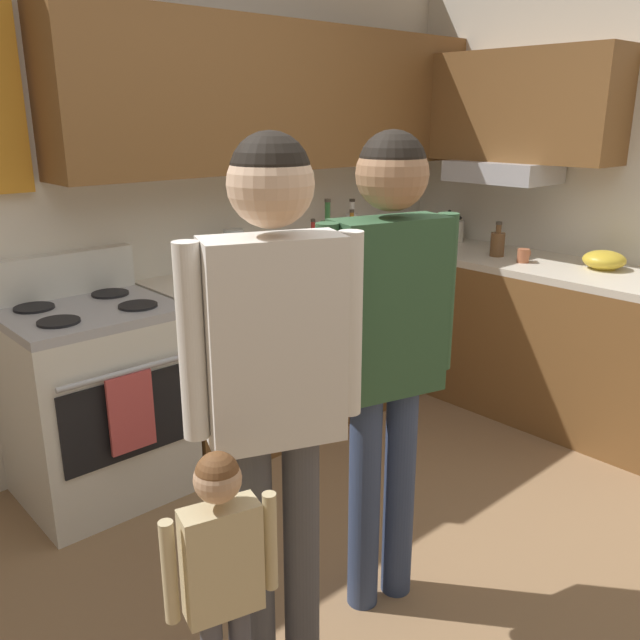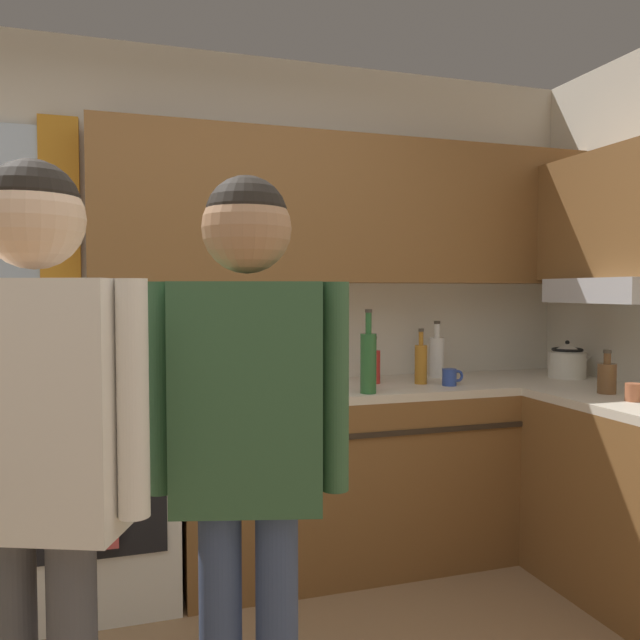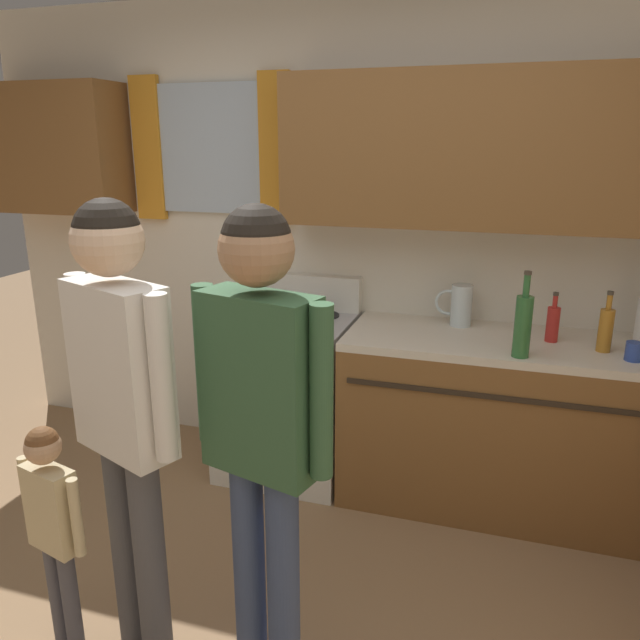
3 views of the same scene
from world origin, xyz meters
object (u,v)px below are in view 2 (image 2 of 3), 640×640
object	(u,v)px
cup_terracotta	(634,392)
water_pitcher	(283,362)
bottle_milk_white	(437,356)
adult_in_plaid	(248,420)
bottle_sauce_red	(374,366)
stovetop_kettle	(567,360)
adult_holding_child	(38,434)
mug_cobalt_blue	(450,377)
bottle_oil_amber	(421,363)
stove_oven	(96,494)
bottle_squat_brown	(607,377)
bottle_wine_green	(368,361)

from	to	relation	value
cup_terracotta	water_pitcher	world-z (taller)	water_pitcher
bottle_milk_white	adult_in_plaid	size ratio (longest dim) A/B	0.19
cup_terracotta	bottle_sauce_red	bearing A→B (deg)	137.06
stovetop_kettle	adult_in_plaid	distance (m)	2.41
adult_holding_child	water_pitcher	bearing A→B (deg)	58.48
adult_holding_child	bottle_sauce_red	bearing A→B (deg)	45.34
bottle_milk_white	mug_cobalt_blue	bearing A→B (deg)	-105.13
adult_in_plaid	adult_holding_child	bearing A→B (deg)	-177.23
bottle_oil_amber	water_pitcher	xyz separation A→B (m)	(-0.68, 0.22, 0.00)
cup_terracotta	mug_cobalt_blue	world-z (taller)	mug_cobalt_blue
stove_oven	cup_terracotta	xyz separation A→B (m)	(2.24, -0.78, 0.47)
bottle_sauce_red	mug_cobalt_blue	bearing A→B (deg)	-28.37
stove_oven	cup_terracotta	world-z (taller)	stove_oven
mug_cobalt_blue	water_pitcher	distance (m)	0.86
bottle_squat_brown	water_pitcher	world-z (taller)	water_pitcher
bottle_sauce_red	cup_terracotta	xyz separation A→B (m)	(0.88, -0.82, -0.05)
bottle_milk_white	water_pitcher	xyz separation A→B (m)	(-0.87, 0.03, -0.01)
stove_oven	mug_cobalt_blue	xyz separation A→B (m)	(1.70, -0.15, 0.48)
bottle_sauce_red	cup_terracotta	size ratio (longest dim) A/B	2.26
bottle_wine_green	adult_holding_child	distance (m)	1.72
bottle_squat_brown	mug_cobalt_blue	world-z (taller)	bottle_squat_brown
adult_in_plaid	water_pitcher	bearing A→B (deg)	72.86
bottle_oil_amber	bottle_wine_green	size ratio (longest dim) A/B	0.73
mug_cobalt_blue	adult_in_plaid	distance (m)	1.77
bottle_squat_brown	stovetop_kettle	size ratio (longest dim) A/B	0.75
bottle_wine_green	cup_terracotta	distance (m)	1.16
stovetop_kettle	adult_holding_child	bearing A→B (deg)	-152.39
stovetop_kettle	bottle_squat_brown	bearing A→B (deg)	-110.42
stove_oven	water_pitcher	xyz separation A→B (m)	(0.91, 0.17, 0.54)
mug_cobalt_blue	stovetop_kettle	world-z (taller)	stovetop_kettle
water_pitcher	adult_in_plaid	world-z (taller)	adult_in_plaid
adult_in_plaid	bottle_wine_green	bearing A→B (deg)	55.28
stovetop_kettle	water_pitcher	bearing A→B (deg)	170.59
bottle_sauce_red	water_pitcher	size ratio (longest dim) A/B	1.12
bottle_wine_green	adult_holding_child	size ratio (longest dim) A/B	0.24
stovetop_kettle	adult_holding_child	distance (m)	2.84
bottle_milk_white	bottle_wine_green	distance (m)	0.68
stove_oven	bottle_sauce_red	xyz separation A→B (m)	(1.36, 0.04, 0.53)
mug_cobalt_blue	water_pitcher	bearing A→B (deg)	157.91
bottle_oil_amber	stovetop_kettle	bearing A→B (deg)	-2.18
stovetop_kettle	cup_terracotta	bearing A→B (deg)	-107.49
water_pitcher	adult_holding_child	xyz separation A→B (m)	(-0.97, -1.57, 0.04)
bottle_wine_green	adult_in_plaid	xyz separation A→B (m)	(-0.79, -1.14, -0.00)
bottle_squat_brown	water_pitcher	size ratio (longest dim) A/B	0.93
bottle_wine_green	bottle_squat_brown	size ratio (longest dim) A/B	1.92
bottle_milk_white	bottle_squat_brown	xyz separation A→B (m)	(0.50, -0.73, -0.04)
bottle_milk_white	bottle_sauce_red	bearing A→B (deg)	-165.62
bottle_oil_amber	bottle_sauce_red	world-z (taller)	bottle_oil_amber
stove_oven	adult_holding_child	size ratio (longest dim) A/B	0.66
bottle_milk_white	mug_cobalt_blue	size ratio (longest dim) A/B	2.73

